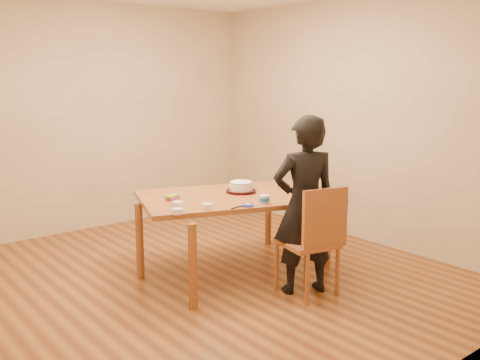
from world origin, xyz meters
TOP-DOWN VIEW (x-y plane):
  - room_shell at (0.00, 0.34)m, footprint 4.00×4.50m
  - dining_table at (0.23, -0.05)m, footprint 2.01×1.58m
  - dining_chair at (0.38, -0.82)m, footprint 0.51×0.51m
  - cake_plate at (0.34, 0.01)m, footprint 0.29×0.29m
  - cake at (0.34, 0.01)m, footprint 0.22×0.22m
  - frosting_dome at (0.34, 0.01)m, footprint 0.21×0.21m
  - frosting_tub at (0.21, -0.47)m, footprint 0.08×0.08m
  - frosting_lid at (0.03, -0.45)m, footprint 0.11×0.11m
  - frosting_dollop at (0.03, -0.45)m, footprint 0.04×0.04m
  - ramekin_green at (-0.29, -0.31)m, footprint 0.09×0.09m
  - ramekin_yellow at (-0.44, -0.10)m, footprint 0.09×0.09m
  - ramekin_multi at (-0.58, -0.30)m, footprint 0.09×0.09m
  - candy_box_pink at (-0.33, 0.16)m, footprint 0.15×0.11m
  - candy_box_green at (-0.34, 0.17)m, footprint 0.15×0.11m
  - spatula at (-0.07, -0.44)m, footprint 0.14×0.04m
  - person at (0.38, -0.78)m, footprint 0.66×0.56m

SIDE VIEW (x-z plane):
  - dining_chair at x=0.38m, z-range 0.43..0.47m
  - dining_table at x=0.23m, z-range 0.71..0.75m
  - spatula at x=-0.07m, z-range 0.75..0.76m
  - frosting_lid at x=0.03m, z-range 0.75..0.76m
  - candy_box_pink at x=-0.33m, z-range 0.75..0.77m
  - cake_plate at x=0.34m, z-range 0.75..0.77m
  - person at x=0.38m, z-range 0.00..1.53m
  - frosting_dollop at x=0.03m, z-range 0.76..0.78m
  - ramekin_green at x=-0.29m, z-range 0.75..0.79m
  - ramekin_yellow at x=-0.44m, z-range 0.75..0.80m
  - ramekin_multi at x=-0.58m, z-range 0.75..0.80m
  - candy_box_green at x=-0.34m, z-range 0.77..0.79m
  - frosting_tub at x=0.21m, z-range 0.75..0.83m
  - cake at x=0.34m, z-range 0.77..0.84m
  - frosting_dome at x=0.34m, z-range 0.84..0.87m
  - room_shell at x=0.00m, z-range 0.00..2.70m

